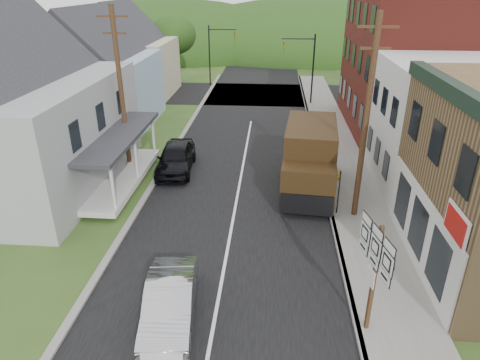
% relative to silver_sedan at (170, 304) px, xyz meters
% --- Properties ---
extents(ground, '(120.00, 120.00, 0.00)m').
position_rel_silver_sedan_xyz_m(ground, '(1.40, 3.82, -0.71)').
color(ground, '#2D4719').
rests_on(ground, ground).
extents(road, '(9.00, 90.00, 0.02)m').
position_rel_silver_sedan_xyz_m(road, '(1.40, 13.82, -0.71)').
color(road, black).
rests_on(road, ground).
extents(cross_road, '(60.00, 9.00, 0.02)m').
position_rel_silver_sedan_xyz_m(cross_road, '(1.40, 30.82, -0.71)').
color(cross_road, black).
rests_on(cross_road, ground).
extents(sidewalk_right, '(2.80, 55.00, 0.15)m').
position_rel_silver_sedan_xyz_m(sidewalk_right, '(7.30, 11.82, -0.63)').
color(sidewalk_right, slate).
rests_on(sidewalk_right, ground).
extents(curb_right, '(0.20, 55.00, 0.15)m').
position_rel_silver_sedan_xyz_m(curb_right, '(5.95, 11.82, -0.63)').
color(curb_right, slate).
rests_on(curb_right, ground).
extents(curb_left, '(0.30, 55.00, 0.12)m').
position_rel_silver_sedan_xyz_m(curb_left, '(-3.25, 11.82, -0.65)').
color(curb_left, slate).
rests_on(curb_left, ground).
extents(storefront_white, '(8.00, 7.00, 6.50)m').
position_rel_silver_sedan_xyz_m(storefront_white, '(12.70, 11.32, 2.54)').
color(storefront_white, silver).
rests_on(storefront_white, ground).
extents(storefront_red, '(8.00, 12.00, 10.00)m').
position_rel_silver_sedan_xyz_m(storefront_red, '(12.70, 20.82, 4.29)').
color(storefront_red, maroon).
rests_on(storefront_red, ground).
extents(house_gray, '(10.20, 12.24, 8.35)m').
position_rel_silver_sedan_xyz_m(house_gray, '(-10.60, 9.82, 3.53)').
color(house_gray, '#949799').
rests_on(house_gray, ground).
extents(house_blue, '(7.14, 8.16, 7.28)m').
position_rel_silver_sedan_xyz_m(house_blue, '(-9.60, 20.82, 2.98)').
color(house_blue, '#96AECD').
rests_on(house_blue, ground).
extents(house_cream, '(7.14, 8.16, 7.28)m').
position_rel_silver_sedan_xyz_m(house_cream, '(-10.10, 29.82, 2.98)').
color(house_cream, '#B6AC8D').
rests_on(house_cream, ground).
extents(utility_pole_right, '(1.60, 0.26, 9.00)m').
position_rel_silver_sedan_xyz_m(utility_pole_right, '(7.00, 7.32, 3.95)').
color(utility_pole_right, '#472D19').
rests_on(utility_pole_right, ground).
extents(utility_pole_left, '(1.60, 0.26, 9.00)m').
position_rel_silver_sedan_xyz_m(utility_pole_left, '(-5.10, 11.82, 3.95)').
color(utility_pole_left, '#472D19').
rests_on(utility_pole_left, ground).
extents(traffic_signal_right, '(2.87, 0.20, 6.00)m').
position_rel_silver_sedan_xyz_m(traffic_signal_right, '(5.70, 27.32, 3.05)').
color(traffic_signal_right, black).
rests_on(traffic_signal_right, ground).
extents(traffic_signal_left, '(2.87, 0.20, 6.00)m').
position_rel_silver_sedan_xyz_m(traffic_signal_left, '(-2.90, 34.32, 3.05)').
color(traffic_signal_left, black).
rests_on(traffic_signal_left, ground).
extents(tree_left_c, '(5.80, 5.80, 8.41)m').
position_rel_silver_sedan_xyz_m(tree_left_c, '(-17.60, 23.82, 5.23)').
color(tree_left_c, '#382616').
rests_on(tree_left_c, ground).
extents(tree_left_d, '(4.80, 4.80, 6.94)m').
position_rel_silver_sedan_xyz_m(tree_left_d, '(-7.60, 35.82, 4.18)').
color(tree_left_d, '#382616').
rests_on(tree_left_d, ground).
extents(forested_ridge, '(90.00, 30.00, 16.00)m').
position_rel_silver_sedan_xyz_m(forested_ridge, '(1.40, 58.82, -0.71)').
color(forested_ridge, '#17330F').
rests_on(forested_ridge, ground).
extents(silver_sedan, '(2.00, 4.45, 1.42)m').
position_rel_silver_sedan_xyz_m(silver_sedan, '(0.00, 0.00, 0.00)').
color(silver_sedan, '#B1B0B6').
rests_on(silver_sedan, ground).
extents(dark_sedan, '(2.23, 4.91, 1.63)m').
position_rel_silver_sedan_xyz_m(dark_sedan, '(-2.39, 11.92, 0.11)').
color(dark_sedan, black).
rests_on(dark_sedan, ground).
extents(delivery_van, '(3.04, 6.39, 3.46)m').
position_rel_silver_sedan_xyz_m(delivery_van, '(5.01, 9.95, 1.04)').
color(delivery_van, black).
rests_on(delivery_van, ground).
extents(route_sign_cluster, '(0.52, 2.08, 3.69)m').
position_rel_silver_sedan_xyz_m(route_sign_cluster, '(6.15, 0.03, 1.83)').
color(route_sign_cluster, '#472D19').
rests_on(route_sign_cluster, sidewalk_right).
extents(warning_sign, '(0.25, 0.58, 2.26)m').
position_rel_silver_sedan_xyz_m(warning_sign, '(6.18, 7.38, 0.88)').
color(warning_sign, black).
rests_on(warning_sign, sidewalk_right).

